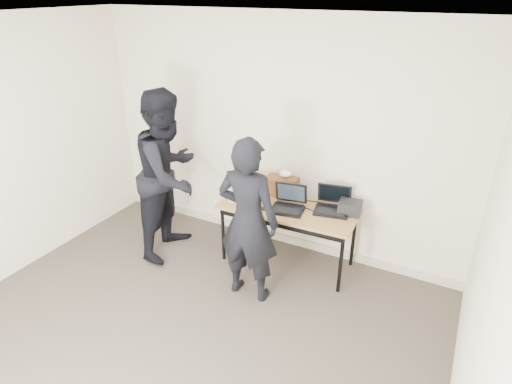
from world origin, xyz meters
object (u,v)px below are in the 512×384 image
Objects in this scene: person_observer at (169,174)px; leather_satchel at (282,186)px; laptop_beige at (245,194)px; equipment_box at (350,207)px; laptop_right at (332,205)px; person_typist at (248,221)px; desk at (288,212)px; laptop_center at (289,204)px.

leather_satchel is at bearing -69.85° from person_observer.
laptop_beige is at bearing -73.08° from person_observer.
laptop_beige is at bearing -148.04° from leather_satchel.
person_observer reaches higher than equipment_box.
person_observer reaches higher than laptop_right.
laptop_right reaches higher than laptop_beige.
person_observer reaches higher than laptop_beige.
person_observer is (-1.78, -0.52, 0.20)m from laptop_right.
person_observer is (-1.21, 0.33, 0.12)m from person_typist.
desk is 0.49m from laptop_right.
person_typist is at bearing -87.76° from leather_satchel.
laptop_center is 1.10× the size of leather_satchel.
leather_satchel is (-0.18, 0.23, 0.19)m from desk.
leather_satchel is at bearing 177.48° from equipment_box.
person_typist reaches higher than laptop_right.
laptop_beige is 0.89m from person_observer.
leather_satchel is 1.29m from person_observer.
leather_satchel is (-0.62, 0.05, 0.07)m from laptop_right.
laptop_right is (0.43, 0.19, -0.00)m from laptop_center.
desk is 4.20× the size of leather_satchel.
equipment_box is 2.04m from person_observer.
laptop_right is 0.25× the size of person_typist.
laptop_center is at bearing -9.66° from laptop_beige.
leather_satchel is at bearing 126.18° from desk.
desk is 0.72m from person_typist.
equipment_box is at bearing -133.90° from person_typist.
person_typist reaches higher than laptop_beige.
leather_satchel is 1.55× the size of equipment_box.
laptop_right is 1.86m from person_observer.
laptop_beige is 1.18m from equipment_box.
person_typist is (0.40, -0.67, 0.09)m from laptop_beige.
laptop_right reaches higher than desk.
person_typist is at bearing -111.66° from laptop_center.
leather_satchel reaches higher than equipment_box.
laptop_beige is 1.42× the size of equipment_box.
equipment_box is (0.62, 0.21, 0.01)m from laptop_center.
desk is at bearing -103.58° from person_typist.
person_observer is at bearing -154.71° from leather_satchel.
leather_satchel reaches higher than laptop_beige.
laptop_beige is 0.84× the size of laptop_center.
desk is at bearing -52.60° from leather_satchel.
person_typist reaches higher than leather_satchel.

